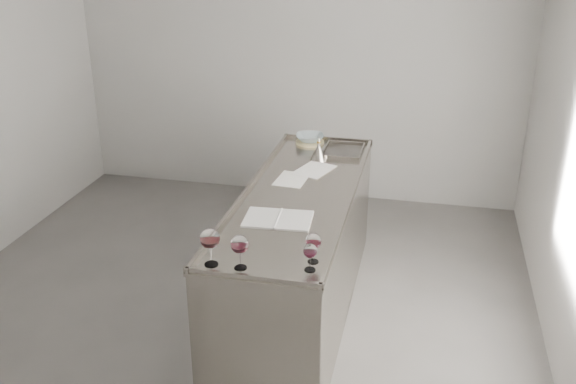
% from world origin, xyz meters
% --- Properties ---
extents(room_shell, '(4.54, 5.04, 2.84)m').
position_xyz_m(room_shell, '(0.00, 0.00, 1.40)').
color(room_shell, '#555250').
rests_on(room_shell, ground).
extents(counter, '(0.77, 2.42, 0.97)m').
position_xyz_m(counter, '(0.50, 0.30, 0.47)').
color(counter, gray).
rests_on(counter, ground).
extents(wine_glass_left, '(0.11, 0.11, 0.22)m').
position_xyz_m(wine_glass_left, '(0.23, -0.78, 1.09)').
color(wine_glass_left, white).
rests_on(wine_glass_left, counter).
extents(wine_glass_middle, '(0.10, 0.10, 0.20)m').
position_xyz_m(wine_glass_middle, '(0.40, -0.78, 1.08)').
color(wine_glass_middle, white).
rests_on(wine_glass_middle, counter).
extents(wine_glass_right, '(0.09, 0.09, 0.17)m').
position_xyz_m(wine_glass_right, '(0.77, -0.63, 1.06)').
color(wine_glass_right, white).
rests_on(wine_glass_right, counter).
extents(wine_glass_small, '(0.08, 0.08, 0.16)m').
position_xyz_m(wine_glass_small, '(0.78, -0.72, 1.05)').
color(wine_glass_small, white).
rests_on(wine_glass_small, counter).
extents(notebook, '(0.44, 0.32, 0.02)m').
position_xyz_m(notebook, '(0.46, -0.14, 0.95)').
color(notebook, silver).
rests_on(notebook, counter).
extents(loose_paper_top, '(0.24, 0.32, 0.00)m').
position_xyz_m(loose_paper_top, '(0.39, 0.54, 0.94)').
color(loose_paper_top, white).
rests_on(loose_paper_top, counter).
extents(loose_paper_under, '(0.32, 0.38, 0.00)m').
position_xyz_m(loose_paper_under, '(0.52, 0.77, 0.94)').
color(loose_paper_under, white).
rests_on(loose_paper_under, counter).
extents(trivet, '(0.24, 0.24, 0.02)m').
position_xyz_m(trivet, '(0.36, 1.38, 0.95)').
color(trivet, '#D2C088').
rests_on(trivet, counter).
extents(ceramic_bowl, '(0.28, 0.28, 0.06)m').
position_xyz_m(ceramic_bowl, '(0.36, 1.38, 0.99)').
color(ceramic_bowl, '#8D9DA4').
rests_on(ceramic_bowl, trivet).
extents(wine_funnel, '(0.13, 0.13, 0.19)m').
position_xyz_m(wine_funnel, '(0.51, 0.99, 1.00)').
color(wine_funnel, gray).
rests_on(wine_funnel, counter).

